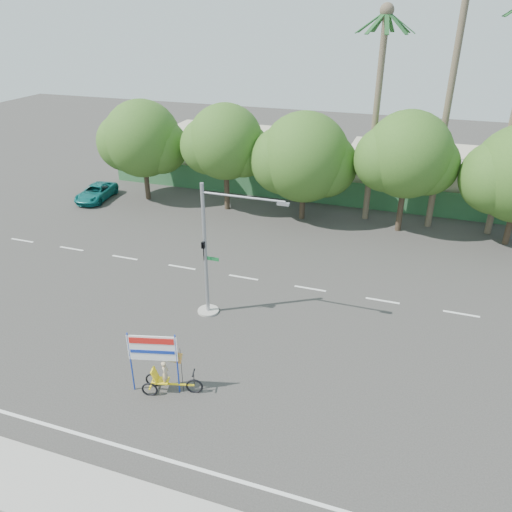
% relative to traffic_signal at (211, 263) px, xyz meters
% --- Properties ---
extents(ground, '(120.00, 120.00, 0.00)m').
position_rel_traffic_signal_xyz_m(ground, '(2.20, -3.98, -2.92)').
color(ground, '#33302D').
rests_on(ground, ground).
extents(fence, '(38.00, 0.08, 2.00)m').
position_rel_traffic_signal_xyz_m(fence, '(2.20, 17.52, -1.92)').
color(fence, '#336B3D').
rests_on(fence, ground).
extents(building_left, '(12.00, 8.00, 4.00)m').
position_rel_traffic_signal_xyz_m(building_left, '(-7.80, 22.02, -0.92)').
color(building_left, beige).
rests_on(building_left, ground).
extents(building_right, '(14.00, 8.00, 3.60)m').
position_rel_traffic_signal_xyz_m(building_right, '(10.20, 22.02, -1.12)').
color(building_right, beige).
rests_on(building_right, ground).
extents(tree_far_left, '(7.14, 6.00, 7.96)m').
position_rel_traffic_signal_xyz_m(tree_far_left, '(-11.85, 14.02, 1.84)').
color(tree_far_left, '#473828').
rests_on(tree_far_left, ground).
extents(tree_left, '(6.66, 5.60, 8.07)m').
position_rel_traffic_signal_xyz_m(tree_left, '(-4.85, 14.02, 2.14)').
color(tree_left, '#473828').
rests_on(tree_left, ground).
extents(tree_center, '(7.62, 6.40, 7.85)m').
position_rel_traffic_signal_xyz_m(tree_center, '(1.14, 14.02, 1.55)').
color(tree_center, '#473828').
rests_on(tree_center, ground).
extents(tree_right, '(6.90, 5.80, 8.36)m').
position_rel_traffic_signal_xyz_m(tree_right, '(8.15, 14.02, 2.32)').
color(tree_right, '#473828').
rests_on(tree_right, ground).
extents(palm_tall, '(3.73, 3.79, 17.45)m').
position_rel_traffic_signal_xyz_m(palm_tall, '(10.20, 15.52, 7.55)').
color(palm_tall, '#70604C').
rests_on(palm_tall, ground).
extents(palm_short, '(3.73, 3.79, 14.45)m').
position_rel_traffic_signal_xyz_m(palm_short, '(5.70, 15.52, 5.94)').
color(palm_short, '#70604C').
rests_on(palm_short, ground).
extents(traffic_signal, '(4.72, 1.10, 7.00)m').
position_rel_traffic_signal_xyz_m(traffic_signal, '(0.00, 0.00, 0.00)').
color(traffic_signal, gray).
rests_on(traffic_signal, ground).
extents(trike_billboard, '(2.86, 1.09, 2.89)m').
position_rel_traffic_signal_xyz_m(trike_billboard, '(0.35, -6.07, -1.76)').
color(trike_billboard, black).
rests_on(trike_billboard, ground).
extents(pickup_truck, '(2.56, 4.66, 1.24)m').
position_rel_traffic_signal_xyz_m(pickup_truck, '(-15.68, 12.45, -2.30)').
color(pickup_truck, '#0E6765').
rests_on(pickup_truck, ground).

